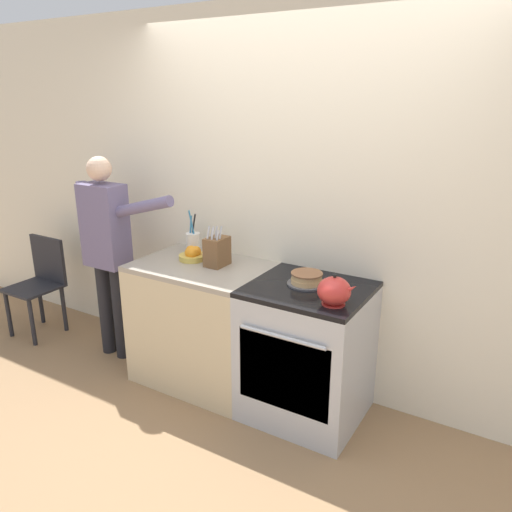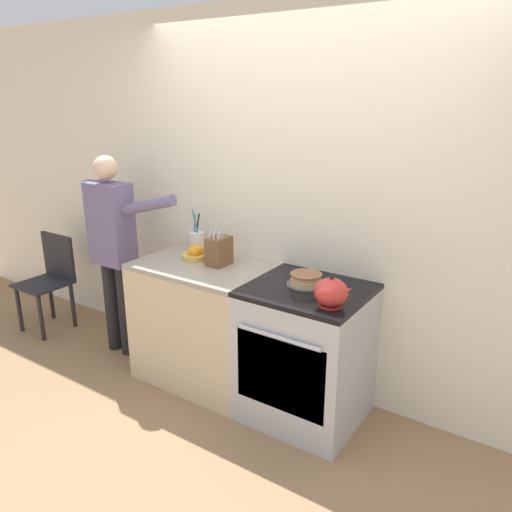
# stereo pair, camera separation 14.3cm
# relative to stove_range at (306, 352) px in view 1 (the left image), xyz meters

# --- Properties ---
(ground_plane) EXTENTS (16.00, 16.00, 0.00)m
(ground_plane) POSITION_rel_stove_range_xyz_m (-0.23, -0.32, -0.45)
(ground_plane) COLOR #93704C
(wall_back) EXTENTS (8.00, 0.04, 2.60)m
(wall_back) POSITION_rel_stove_range_xyz_m (-0.23, 0.35, 0.85)
(wall_back) COLOR silver
(wall_back) RESTS_ON ground_plane
(counter_cabinet) EXTENTS (0.93, 0.65, 0.89)m
(counter_cabinet) POSITION_rel_stove_range_xyz_m (-0.83, 0.00, -0.00)
(counter_cabinet) COLOR beige
(counter_cabinet) RESTS_ON ground_plane
(stove_range) EXTENTS (0.73, 0.69, 0.89)m
(stove_range) POSITION_rel_stove_range_xyz_m (0.00, 0.00, 0.00)
(stove_range) COLOR #B7BABF
(stove_range) RESTS_ON ground_plane
(layer_cake) EXTENTS (0.24, 0.24, 0.08)m
(layer_cake) POSITION_rel_stove_range_xyz_m (-0.03, 0.04, 0.48)
(layer_cake) COLOR #4C4C51
(layer_cake) RESTS_ON stove_range
(tea_kettle) EXTENTS (0.23, 0.19, 0.19)m
(tea_kettle) POSITION_rel_stove_range_xyz_m (0.23, -0.16, 0.53)
(tea_kettle) COLOR red
(tea_kettle) RESTS_ON stove_range
(knife_block) EXTENTS (0.12, 0.17, 0.29)m
(knife_block) POSITION_rel_stove_range_xyz_m (-0.72, 0.05, 0.55)
(knife_block) COLOR brown
(knife_block) RESTS_ON counter_cabinet
(utensil_crock) EXTENTS (0.10, 0.10, 0.33)m
(utensil_crock) POSITION_rel_stove_range_xyz_m (-1.04, 0.19, 0.53)
(utensil_crock) COLOR silver
(utensil_crock) RESTS_ON counter_cabinet
(fruit_bowl) EXTENTS (0.19, 0.19, 0.10)m
(fruit_bowl) POSITION_rel_stove_range_xyz_m (-0.94, 0.06, 0.49)
(fruit_bowl) COLOR gold
(fruit_bowl) RESTS_ON counter_cabinet
(person_baker) EXTENTS (0.92, 0.20, 1.59)m
(person_baker) POSITION_rel_stove_range_xyz_m (-1.65, -0.08, 0.50)
(person_baker) COLOR black
(person_baker) RESTS_ON ground_plane
(dining_chair) EXTENTS (0.40, 0.40, 0.84)m
(dining_chair) POSITION_rel_stove_range_xyz_m (-2.52, -0.08, 0.04)
(dining_chair) COLOR #232328
(dining_chair) RESTS_ON ground_plane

